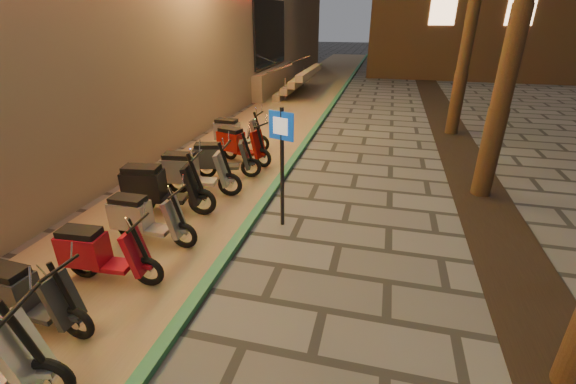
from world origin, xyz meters
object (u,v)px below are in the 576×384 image
(scooter_5, at_px, (25,296))
(scooter_7, at_px, (143,218))
(scooter_12, at_px, (235,133))
(pedestrian_sign, at_px, (282,152))
(scooter_6, at_px, (99,253))
(scooter_10, at_px, (219,159))
(scooter_11, at_px, (238,144))
(scooter_8, at_px, (158,187))
(scooter_9, at_px, (192,172))

(scooter_5, bearing_deg, scooter_7, 86.01)
(scooter_5, xyz_separation_m, scooter_12, (-0.08, 7.29, 0.03))
(pedestrian_sign, xyz_separation_m, scooter_6, (-2.15, -2.27, -0.96))
(pedestrian_sign, relative_size, scooter_7, 1.44)
(pedestrian_sign, height_order, scooter_5, pedestrian_sign)
(scooter_10, distance_m, scooter_11, 1.17)
(scooter_7, relative_size, scooter_8, 0.84)
(scooter_6, bearing_deg, scooter_12, 89.06)
(scooter_8, distance_m, scooter_9, 1.00)
(scooter_5, xyz_separation_m, scooter_10, (0.33, 5.18, 0.02))
(scooter_12, bearing_deg, scooter_8, -88.43)
(scooter_6, height_order, scooter_12, scooter_12)
(scooter_12, bearing_deg, scooter_10, -77.47)
(scooter_10, xyz_separation_m, scooter_12, (-0.41, 2.11, 0.02))
(scooter_7, bearing_deg, scooter_12, 93.90)
(scooter_6, height_order, scooter_7, same)
(scooter_8, bearing_deg, pedestrian_sign, -5.44)
(scooter_6, height_order, scooter_9, scooter_9)
(scooter_7, xyz_separation_m, scooter_9, (-0.10, 2.02, 0.05))
(scooter_5, height_order, scooter_9, scooter_9)
(scooter_10, xyz_separation_m, scooter_11, (0.05, 1.17, 0.02))
(scooter_5, bearing_deg, scooter_6, 79.53)
(scooter_12, bearing_deg, scooter_11, -62.32)
(scooter_7, xyz_separation_m, scooter_11, (0.12, 4.23, 0.03))
(scooter_6, bearing_deg, scooter_10, 84.94)
(scooter_12, bearing_deg, scooter_9, -84.09)
(scooter_10, bearing_deg, scooter_6, -106.66)
(scooter_8, bearing_deg, scooter_9, 67.78)
(pedestrian_sign, height_order, scooter_10, pedestrian_sign)
(scooter_8, xyz_separation_m, scooter_9, (0.24, 0.97, -0.03))
(pedestrian_sign, bearing_deg, scooter_6, -114.76)
(scooter_11, bearing_deg, scooter_10, -75.15)
(scooter_7, bearing_deg, scooter_6, -90.70)
(scooter_5, bearing_deg, scooter_8, 94.53)
(scooter_8, xyz_separation_m, scooter_11, (0.46, 3.18, -0.05))
(scooter_7, relative_size, scooter_12, 0.94)
(scooter_8, bearing_deg, scooter_6, -89.75)
(scooter_8, distance_m, scooter_11, 3.21)
(scooter_7, distance_m, scooter_10, 3.06)
(scooter_5, relative_size, scooter_9, 0.89)
(scooter_11, relative_size, scooter_12, 0.99)
(scooter_5, height_order, scooter_8, scooter_8)
(pedestrian_sign, height_order, scooter_11, pedestrian_sign)
(scooter_6, relative_size, scooter_12, 0.95)
(scooter_5, height_order, scooter_12, scooter_12)
(scooter_8, bearing_deg, scooter_7, -80.35)
(scooter_8, bearing_deg, scooter_5, -96.99)
(scooter_5, distance_m, scooter_8, 3.17)
(scooter_9, bearing_deg, scooter_12, 86.54)
(scooter_8, bearing_deg, scooter_12, 81.55)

